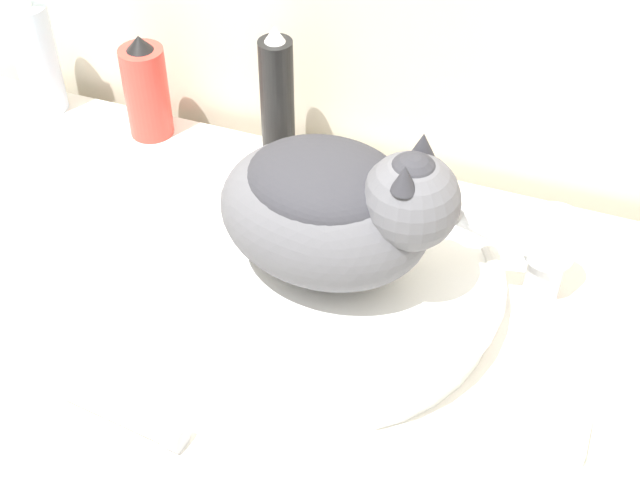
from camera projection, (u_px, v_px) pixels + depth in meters
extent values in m
cylinder|color=white|center=(324.00, 283.00, 1.07)|extent=(0.41, 0.41, 0.04)
torus|color=white|center=(324.00, 270.00, 1.05)|extent=(0.43, 0.43, 0.02)
ellipsoid|color=#56565B|center=(325.00, 213.00, 1.00)|extent=(0.25, 0.20, 0.16)
ellipsoid|color=#2D2D33|center=(325.00, 183.00, 0.97)|extent=(0.19, 0.16, 0.07)
sphere|color=#56565B|center=(410.00, 201.00, 0.93)|extent=(0.11, 0.11, 0.11)
sphere|color=#2D2D33|center=(412.00, 179.00, 0.91)|extent=(0.06, 0.06, 0.06)
cone|color=#2D2D33|center=(405.00, 178.00, 0.88)|extent=(0.03, 0.03, 0.03)
cone|color=#2D2D33|center=(423.00, 145.00, 0.92)|extent=(0.03, 0.03, 0.03)
cylinder|color=#2D2D33|center=(287.00, 195.00, 1.12)|extent=(0.08, 0.19, 0.03)
cylinder|color=silver|center=(544.00, 275.00, 1.07)|extent=(0.04, 0.04, 0.06)
cylinder|color=silver|center=(504.00, 236.00, 1.02)|extent=(0.13, 0.07, 0.09)
cylinder|color=silver|center=(553.00, 237.00, 1.03)|extent=(0.06, 0.06, 0.06)
cylinder|color=silver|center=(37.00, 59.00, 1.33)|extent=(0.06, 0.06, 0.17)
cylinder|color=#DB3D33|center=(147.00, 92.00, 1.29)|extent=(0.06, 0.06, 0.14)
cone|color=black|center=(139.00, 43.00, 1.24)|extent=(0.04, 0.04, 0.02)
cylinder|color=black|center=(277.00, 105.00, 1.22)|extent=(0.05, 0.05, 0.19)
cone|color=white|center=(275.00, 34.00, 1.15)|extent=(0.03, 0.03, 0.02)
cylinder|color=silver|center=(116.00, 410.00, 0.94)|extent=(0.14, 0.04, 0.03)
cylinder|color=#B7B7BC|center=(176.00, 437.00, 0.92)|extent=(0.02, 0.03, 0.03)
cube|color=silver|center=(550.00, 431.00, 0.92)|extent=(0.08, 0.05, 0.02)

